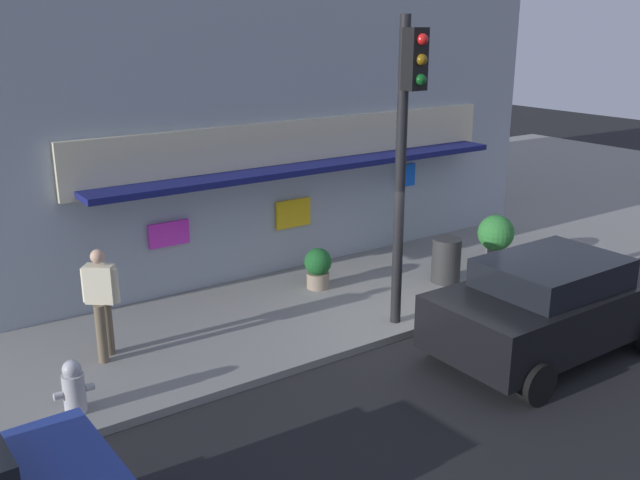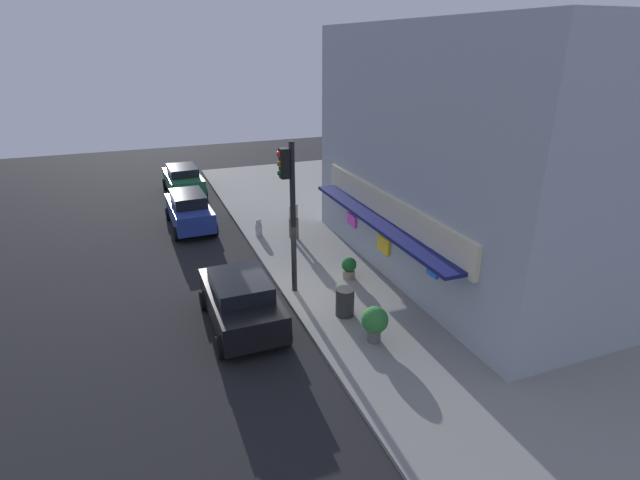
{
  "view_description": "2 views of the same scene",
  "coord_description": "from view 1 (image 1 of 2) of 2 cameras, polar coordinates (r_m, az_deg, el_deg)",
  "views": [
    {
      "loc": [
        -8.04,
        -8.28,
        5.22
      ],
      "look_at": [
        -1.79,
        0.74,
        1.81
      ],
      "focal_mm": 39.84,
      "sensor_mm": 36.0,
      "label": 1
    },
    {
      "loc": [
        14.04,
        -4.19,
        8.15
      ],
      "look_at": [
        -0.45,
        1.42,
        1.84
      ],
      "focal_mm": 27.42,
      "sensor_mm": 36.0,
      "label": 2
    }
  ],
  "objects": [
    {
      "name": "traffic_light",
      "position": [
        11.67,
        6.91,
        8.41
      ],
      "size": [
        0.32,
        0.58,
        5.18
      ],
      "color": "black",
      "rests_on": "sidewalk"
    },
    {
      "name": "fire_hydrant",
      "position": [
        10.29,
        -19.17,
        -11.12
      ],
      "size": [
        0.54,
        0.3,
        0.77
      ],
      "color": "#B2B2B7",
      "rests_on": "sidewalk"
    },
    {
      "name": "potted_plant_by_doorway",
      "position": [
        15.76,
        13.93,
        0.38
      ],
      "size": [
        0.78,
        0.78,
        1.09
      ],
      "color": "#59595B",
      "rests_on": "sidewalk"
    },
    {
      "name": "parked_car_black",
      "position": [
        11.99,
        17.93,
        -4.98
      ],
      "size": [
        4.08,
        2.15,
        1.63
      ],
      "color": "black",
      "rests_on": "ground_plane"
    },
    {
      "name": "ground_plane",
      "position": [
        12.67,
        8.66,
        -7.28
      ],
      "size": [
        56.99,
        56.99,
        0.0
      ],
      "primitive_type": "plane",
      "color": "black"
    },
    {
      "name": "sidewalk",
      "position": [
        17.71,
        -6.11,
        0.24
      ],
      "size": [
        37.99,
        13.26,
        0.13
      ],
      "primitive_type": "cube",
      "color": "gray",
      "rests_on": "ground_plane"
    },
    {
      "name": "pedestrian",
      "position": [
        11.43,
        -17.14,
        -4.54
      ],
      "size": [
        0.52,
        0.46,
        1.79
      ],
      "color": "brown",
      "rests_on": "sidewalk"
    },
    {
      "name": "potted_plant_by_window",
      "position": [
        13.99,
        -0.16,
        -2.18
      ],
      "size": [
        0.54,
        0.54,
        0.81
      ],
      "color": "gray",
      "rests_on": "sidewalk"
    },
    {
      "name": "trash_can",
      "position": [
        14.54,
        10.1,
        -1.61
      ],
      "size": [
        0.58,
        0.58,
        0.91
      ],
      "primitive_type": "cylinder",
      "color": "#2D2D2D",
      "rests_on": "sidewalk"
    },
    {
      "name": "corner_building",
      "position": [
        18.38,
        -9.52,
        14.66
      ],
      "size": [
        12.94,
        9.7,
        8.67
      ],
      "color": "#9EA8B2",
      "rests_on": "sidewalk"
    }
  ]
}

